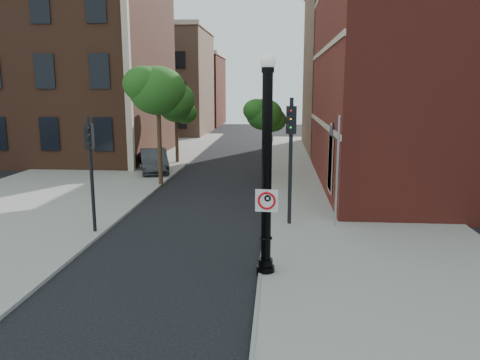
# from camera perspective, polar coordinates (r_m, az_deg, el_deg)

# --- Properties ---
(ground) EXTENTS (120.00, 120.00, 0.00)m
(ground) POSITION_cam_1_polar(r_m,az_deg,el_deg) (13.87, -6.28, -11.97)
(ground) COLOR black
(ground) RESTS_ON ground
(sidewalk_right) EXTENTS (8.00, 60.00, 0.12)m
(sidewalk_right) POSITION_cam_1_polar(r_m,az_deg,el_deg) (23.41, 13.10, -2.43)
(sidewalk_right) COLOR gray
(sidewalk_right) RESTS_ON ground
(sidewalk_left) EXTENTS (10.00, 50.00, 0.12)m
(sidewalk_left) POSITION_cam_1_polar(r_m,az_deg,el_deg) (33.05, -15.81, 1.34)
(sidewalk_left) COLOR gray
(sidewalk_left) RESTS_ON ground
(curb_edge) EXTENTS (0.10, 60.00, 0.14)m
(curb_edge) POSITION_cam_1_polar(r_m,az_deg,el_deg) (23.15, 3.38, -2.28)
(curb_edge) COLOR gray
(curb_edge) RESTS_ON ground
(victorian_building) EXTENTS (18.60, 14.60, 17.95)m
(victorian_building) POSITION_cam_1_polar(r_m,az_deg,el_deg) (41.05, -23.00, 14.89)
(victorian_building) COLOR brown
(victorian_building) RESTS_ON ground
(bg_building_tan_a) EXTENTS (12.00, 12.00, 12.00)m
(bg_building_tan_a) POSITION_cam_1_polar(r_m,az_deg,el_deg) (58.35, -9.97, 11.50)
(bg_building_tan_a) COLOR #946A50
(bg_building_tan_a) RESTS_ON ground
(bg_building_red) EXTENTS (12.00, 12.00, 10.00)m
(bg_building_red) POSITION_cam_1_polar(r_m,az_deg,el_deg) (72.00, -7.12, 10.67)
(bg_building_red) COLOR #602517
(bg_building_red) RESTS_ON ground
(bg_building_tan_b) EXTENTS (22.00, 14.00, 14.00)m
(bg_building_tan_b) POSITION_cam_1_polar(r_m,az_deg,el_deg) (44.64, 22.77, 12.28)
(bg_building_tan_b) COLOR #946A50
(bg_building_tan_b) RESTS_ON ground
(lamppost) EXTENTS (0.54, 0.54, 6.33)m
(lamppost) POSITION_cam_1_polar(r_m,az_deg,el_deg) (13.27, 3.26, 0.25)
(lamppost) COLOR black
(lamppost) RESTS_ON ground
(no_parking_sign) EXTENTS (0.65, 0.10, 0.65)m
(no_parking_sign) POSITION_cam_1_polar(r_m,az_deg,el_deg) (13.25, 3.27, -2.51)
(no_parking_sign) COLOR white
(no_parking_sign) RESTS_ON ground
(parked_car) EXTENTS (3.02, 4.98, 1.55)m
(parked_car) POSITION_cam_1_polar(r_m,az_deg,el_deg) (31.00, -10.46, 2.29)
(parked_car) COLOR #2B2C30
(parked_car) RESTS_ON ground
(traffic_signal_left) EXTENTS (0.28, 0.36, 4.44)m
(traffic_signal_left) POSITION_cam_1_polar(r_m,az_deg,el_deg) (17.99, -17.79, 2.82)
(traffic_signal_left) COLOR black
(traffic_signal_left) RESTS_ON ground
(traffic_signal_right) EXTENTS (0.40, 0.45, 5.08)m
(traffic_signal_right) POSITION_cam_1_polar(r_m,az_deg,el_deg) (18.22, 6.20, 4.74)
(traffic_signal_right) COLOR black
(traffic_signal_right) RESTS_ON ground
(utility_pole) EXTENTS (0.09, 0.09, 4.44)m
(utility_pole) POSITION_cam_1_polar(r_m,az_deg,el_deg) (18.33, 11.75, 0.81)
(utility_pole) COLOR #999999
(utility_pole) RESTS_ON ground
(street_tree_a) EXTENTS (3.68, 3.32, 6.62)m
(street_tree_a) POSITION_cam_1_polar(r_m,az_deg,el_deg) (26.33, -9.86, 10.53)
(street_tree_a) COLOR #362215
(street_tree_a) RESTS_ON ground
(street_tree_b) EXTENTS (2.80, 2.53, 5.04)m
(street_tree_b) POSITION_cam_1_polar(r_m,az_deg,el_deg) (34.35, -7.74, 8.58)
(street_tree_b) COLOR #362215
(street_tree_b) RESTS_ON ground
(street_tree_c) EXTENTS (2.67, 2.41, 4.81)m
(street_tree_c) POSITION_cam_1_polar(r_m,az_deg,el_deg) (29.07, 3.02, 7.87)
(street_tree_c) COLOR #362215
(street_tree_c) RESTS_ON ground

